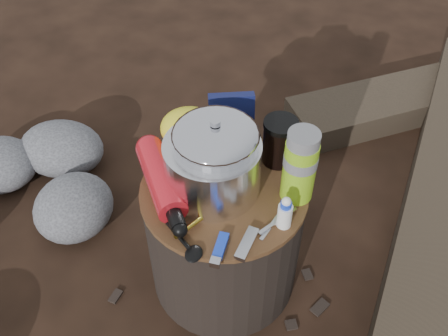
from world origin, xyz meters
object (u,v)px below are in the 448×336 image
(thermos, at_px, (300,166))
(fuel_bottle, at_px, (161,179))
(stump, at_px, (224,236))
(camping_pot, at_px, (216,156))
(travel_mug, at_px, (279,142))

(thermos, bearing_deg, fuel_bottle, -166.78)
(stump, height_order, camping_pot, camping_pot)
(camping_pot, bearing_deg, travel_mug, 44.95)
(stump, relative_size, camping_pot, 2.10)
(stump, relative_size, travel_mug, 3.29)
(camping_pot, distance_m, travel_mug, 0.19)
(fuel_bottle, bearing_deg, thermos, -22.70)
(camping_pot, distance_m, fuel_bottle, 0.16)
(camping_pot, relative_size, travel_mug, 1.57)
(stump, bearing_deg, camping_pot, 153.89)
(fuel_bottle, xyz_separation_m, thermos, (0.34, 0.08, 0.07))
(camping_pot, bearing_deg, thermos, 6.57)
(fuel_bottle, bearing_deg, stump, -20.32)
(travel_mug, bearing_deg, camping_pot, -135.05)
(fuel_bottle, distance_m, thermos, 0.35)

